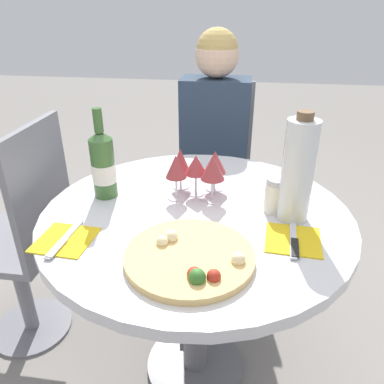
{
  "coord_description": "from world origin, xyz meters",
  "views": [
    {
      "loc": [
        0.13,
        -1.02,
        1.32
      ],
      "look_at": [
        -0.0,
        -0.06,
        0.83
      ],
      "focal_mm": 35.0,
      "sensor_mm": 36.0,
      "label": 1
    }
  ],
  "objects_px": {
    "chair_behind_diner": "(215,174)",
    "tall_carafe": "(297,170)",
    "chair_empty_side": "(26,243)",
    "seated_diner": "(213,168)",
    "wine_bottle": "(103,165)",
    "dining_table": "(196,242)",
    "pizza_large": "(190,257)"
  },
  "relations": [
    {
      "from": "dining_table",
      "to": "wine_bottle",
      "type": "distance_m",
      "value": 0.4
    },
    {
      "from": "chair_behind_diner",
      "to": "tall_carafe",
      "type": "relative_size",
      "value": 2.87
    },
    {
      "from": "chair_behind_diner",
      "to": "seated_diner",
      "type": "height_order",
      "value": "seated_diner"
    },
    {
      "from": "chair_empty_side",
      "to": "pizza_large",
      "type": "bearing_deg",
      "value": -116.34
    },
    {
      "from": "pizza_large",
      "to": "wine_bottle",
      "type": "xyz_separation_m",
      "value": [
        -0.34,
        0.32,
        0.1
      ]
    },
    {
      "from": "chair_behind_diner",
      "to": "wine_bottle",
      "type": "bearing_deg",
      "value": 68.83
    },
    {
      "from": "tall_carafe",
      "to": "chair_behind_diner",
      "type": "bearing_deg",
      "value": 109.72
    },
    {
      "from": "dining_table",
      "to": "seated_diner",
      "type": "height_order",
      "value": "seated_diner"
    },
    {
      "from": "dining_table",
      "to": "wine_bottle",
      "type": "xyz_separation_m",
      "value": [
        -0.32,
        0.06,
        0.23
      ]
    },
    {
      "from": "chair_empty_side",
      "to": "tall_carafe",
      "type": "distance_m",
      "value": 1.07
    },
    {
      "from": "chair_empty_side",
      "to": "pizza_large",
      "type": "height_order",
      "value": "chair_empty_side"
    },
    {
      "from": "seated_diner",
      "to": "tall_carafe",
      "type": "xyz_separation_m",
      "value": [
        0.3,
        -0.71,
        0.32
      ]
    },
    {
      "from": "seated_diner",
      "to": "wine_bottle",
      "type": "bearing_deg",
      "value": 64.85
    },
    {
      "from": "chair_behind_diner",
      "to": "tall_carafe",
      "type": "bearing_deg",
      "value": 109.72
    },
    {
      "from": "seated_diner",
      "to": "pizza_large",
      "type": "bearing_deg",
      "value": 91.74
    },
    {
      "from": "dining_table",
      "to": "chair_behind_diner",
      "type": "height_order",
      "value": "chair_behind_diner"
    },
    {
      "from": "chair_behind_diner",
      "to": "tall_carafe",
      "type": "distance_m",
      "value": 0.99
    },
    {
      "from": "dining_table",
      "to": "pizza_large",
      "type": "relative_size",
      "value": 2.9
    },
    {
      "from": "chair_empty_side",
      "to": "dining_table",
      "type": "bearing_deg",
      "value": -97.96
    },
    {
      "from": "pizza_large",
      "to": "dining_table",
      "type": "bearing_deg",
      "value": 94.14
    },
    {
      "from": "seated_diner",
      "to": "wine_bottle",
      "type": "height_order",
      "value": "seated_diner"
    },
    {
      "from": "chair_empty_side",
      "to": "tall_carafe",
      "type": "bearing_deg",
      "value": -95.34
    },
    {
      "from": "wine_bottle",
      "to": "chair_behind_diner",
      "type": "bearing_deg",
      "value": 68.83
    },
    {
      "from": "wine_bottle",
      "to": "dining_table",
      "type": "bearing_deg",
      "value": -11.26
    },
    {
      "from": "wine_bottle",
      "to": "seated_diner",
      "type": "bearing_deg",
      "value": 64.85
    },
    {
      "from": "seated_diner",
      "to": "chair_empty_side",
      "type": "relative_size",
      "value": 1.28
    },
    {
      "from": "chair_behind_diner",
      "to": "chair_empty_side",
      "type": "relative_size",
      "value": 1.0
    },
    {
      "from": "pizza_large",
      "to": "tall_carafe",
      "type": "distance_m",
      "value": 0.4
    },
    {
      "from": "dining_table",
      "to": "seated_diner",
      "type": "distance_m",
      "value": 0.72
    },
    {
      "from": "dining_table",
      "to": "chair_empty_side",
      "type": "distance_m",
      "value": 0.71
    },
    {
      "from": "pizza_large",
      "to": "tall_carafe",
      "type": "xyz_separation_m",
      "value": [
        0.28,
        0.26,
        0.14
      ]
    },
    {
      "from": "seated_diner",
      "to": "pizza_large",
      "type": "height_order",
      "value": "seated_diner"
    }
  ]
}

